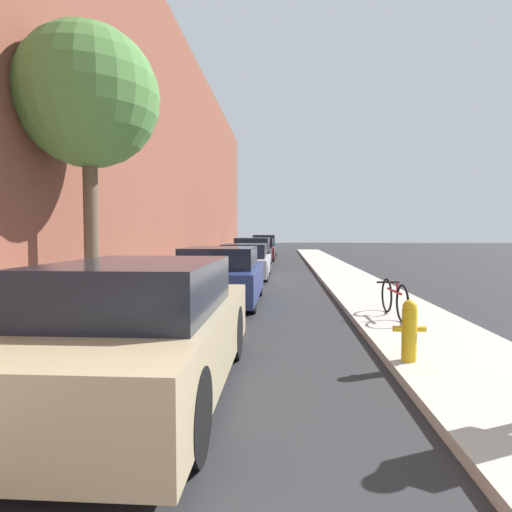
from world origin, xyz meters
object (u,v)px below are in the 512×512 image
(parked_car_navy, at_px, (221,276))
(parked_car_black, at_px, (253,253))
(parked_car_champagne, at_px, (144,331))
(fire_hydrant, at_px, (409,330))
(parked_car_silver, at_px, (246,262))
(street_tree_near, at_px, (89,99))
(bicycle, at_px, (394,299))
(parked_car_teal, at_px, (264,246))
(parked_car_maroon, at_px, (260,250))

(parked_car_navy, height_order, parked_car_black, parked_car_black)
(parked_car_champagne, relative_size, fire_hydrant, 5.55)
(parked_car_silver, bearing_deg, fire_hydrant, -74.53)
(parked_car_navy, relative_size, street_tree_near, 0.76)
(street_tree_near, bearing_deg, parked_car_champagne, -58.25)
(parked_car_champagne, xyz_separation_m, bicycle, (3.51, 3.78, -0.21))
(parked_car_teal, bearing_deg, parked_car_maroon, -89.89)
(parked_car_maroon, distance_m, bicycle, 18.91)
(parked_car_silver, xyz_separation_m, bicycle, (3.51, -8.02, -0.15))
(parked_car_black, relative_size, parked_car_maroon, 1.15)
(parked_car_silver, xyz_separation_m, parked_car_teal, (-0.03, 16.40, 0.12))
(parked_car_champagne, distance_m, parked_car_silver, 11.81)
(parked_car_champagne, distance_m, parked_car_teal, 28.20)
(parked_car_black, distance_m, parked_car_maroon, 5.03)
(parked_car_silver, relative_size, parked_car_maroon, 1.15)
(parked_car_navy, distance_m, parked_car_teal, 22.35)
(bicycle, bearing_deg, parked_car_teal, 96.04)
(parked_car_maroon, xyz_separation_m, bicycle, (3.53, -18.58, -0.17))
(bicycle, bearing_deg, parked_car_champagne, -135.11)
(parked_car_teal, height_order, fire_hydrant, parked_car_teal)
(parked_car_silver, bearing_deg, parked_car_champagne, -90.01)
(parked_car_silver, xyz_separation_m, street_tree_near, (-2.16, -8.32, 3.56))
(street_tree_near, bearing_deg, parked_car_teal, 85.07)
(parked_car_champagne, height_order, parked_car_maroon, parked_car_champagne)
(parked_car_champagne, distance_m, bicycle, 5.17)
(parked_car_navy, xyz_separation_m, parked_car_maroon, (0.04, 16.51, -0.02))
(parked_car_champagne, distance_m, parked_car_navy, 5.85)
(parked_car_black, height_order, bicycle, parked_car_black)
(street_tree_near, distance_m, bicycle, 6.78)
(parked_car_champagne, bearing_deg, street_tree_near, 121.75)
(parked_car_maroon, relative_size, street_tree_near, 0.75)
(parked_car_navy, bearing_deg, fire_hydrant, -57.89)
(parked_car_teal, bearing_deg, fire_hydrant, -83.67)
(parked_car_teal, distance_m, fire_hydrant, 27.37)
(parked_car_teal, bearing_deg, parked_car_black, -90.52)
(parked_car_silver, bearing_deg, parked_car_navy, -90.53)
(fire_hydrant, xyz_separation_m, bicycle, (0.52, 2.78, -0.04))
(parked_car_black, xyz_separation_m, fire_hydrant, (3.12, -16.34, -0.17))
(parked_car_navy, distance_m, parked_car_black, 11.48)
(parked_car_maroon, bearing_deg, bicycle, -79.25)
(parked_car_silver, bearing_deg, bicycle, -66.36)
(parked_car_black, distance_m, parked_car_teal, 10.87)
(parked_car_teal, xyz_separation_m, fire_hydrant, (3.02, -27.20, -0.22))
(parked_car_maroon, distance_m, street_tree_near, 19.32)
(parked_car_champagne, distance_m, street_tree_near, 5.38)
(parked_car_champagne, relative_size, parked_car_teal, 0.92)
(parked_car_maroon, height_order, fire_hydrant, parked_car_maroon)
(parked_car_black, bearing_deg, parked_car_champagne, -89.59)
(street_tree_near, bearing_deg, fire_hydrant, -25.75)
(parked_car_champagne, xyz_separation_m, fire_hydrant, (2.99, 1.00, -0.17))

